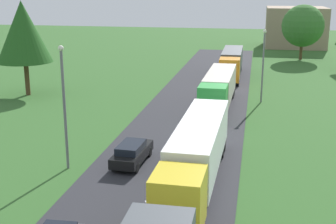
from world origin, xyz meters
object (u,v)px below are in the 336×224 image
truck_fourth (232,62)px  lamppost_second (64,102)px  tree_ash (23,32)px  truck_second (197,152)px  lamppost_third (263,62)px  car_fourth (132,152)px  truck_third (219,88)px  distant_building (295,27)px  tree_maple (303,26)px

truck_fourth → lamppost_second: 35.06m
lamppost_second → tree_ash: (-12.83, 19.23, 2.40)m
truck_second → tree_ash: bearing=136.9°
truck_second → lamppost_second: size_ratio=1.79×
truck_second → truck_fourth: truck_second is taller
lamppost_third → truck_second: bearing=-100.2°
truck_second → car_fourth: 5.55m
truck_fourth → lamppost_second: lamppost_second is taller
truck_third → distant_building: bearing=78.1°
lamppost_third → distant_building: size_ratio=0.64×
lamppost_third → distant_building: distant_building is taller
lamppost_second → lamppost_third: 24.36m
truck_second → tree_maple: tree_maple is taller
lamppost_third → tree_ash: bearing=-176.5°
lamppost_second → distant_building: bearing=74.2°
truck_second → lamppost_second: lamppost_second is taller
lamppost_third → distant_building: (6.60, 47.67, -0.39)m
lamppost_third → truck_third: bearing=-140.6°
truck_second → truck_fourth: bearing=89.9°
truck_second → truck_fourth: 34.82m
car_fourth → tree_maple: (15.17, 49.73, 4.65)m
car_fourth → tree_maple: bearing=73.0°
distant_building → truck_fourth: bearing=-106.8°
car_fourth → tree_ash: size_ratio=0.45×
car_fourth → truck_third: bearing=74.0°
lamppost_second → truck_third: bearing=63.8°
truck_third → lamppost_second: bearing=-116.2°
truck_fourth → truck_second: bearing=-90.1°
truck_third → distant_building: size_ratio=1.13×
tree_ash → truck_third: bearing=-5.1°
truck_second → car_fourth: truck_second is taller
truck_second → car_fourth: size_ratio=3.19×
truck_fourth → tree_ash: 26.60m
truck_third → truck_fourth: 16.50m
truck_third → lamppost_second: (-8.54, -17.34, 2.52)m
tree_maple → distant_building: tree_maple is taller
lamppost_third → tree_ash: size_ratio=0.73×
truck_second → distant_building: 70.24m
distant_building → lamppost_third: bearing=-97.9°
truck_second → tree_ash: (-21.61, 20.22, 4.84)m
truck_second → distant_building: (10.53, 69.43, 1.70)m
truck_second → tree_maple: 53.37m
lamppost_third → lamppost_second: bearing=-121.5°
truck_fourth → distant_building: 36.20m
truck_second → tree_ash: tree_ash is taller
lamppost_third → tree_maple: bearing=78.0°
tree_ash → lamppost_third: bearing=3.5°
car_fourth → lamppost_third: 21.39m
lamppost_second → tree_maple: size_ratio=0.92×
truck_fourth → car_fourth: 32.69m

